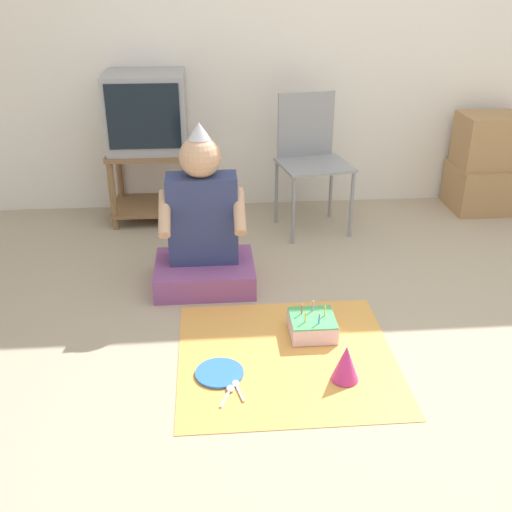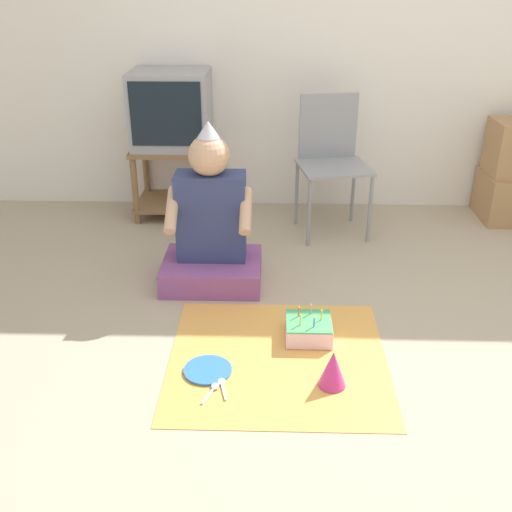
# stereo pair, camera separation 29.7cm
# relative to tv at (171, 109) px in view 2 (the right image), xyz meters

# --- Properties ---
(ground_plane) EXTENTS (16.00, 16.00, 0.00)m
(ground_plane) POSITION_rel_tv_xyz_m (1.27, -1.91, -0.76)
(ground_plane) COLOR tan
(wall_back) EXTENTS (6.40, 0.06, 2.55)m
(wall_back) POSITION_rel_tv_xyz_m (1.27, 0.26, 0.51)
(wall_back) COLOR white
(wall_back) RESTS_ON ground_plane
(tv_stand) EXTENTS (0.57, 0.46, 0.51)m
(tv_stand) POSITION_rel_tv_xyz_m (0.00, -0.00, -0.46)
(tv_stand) COLOR olive
(tv_stand) RESTS_ON ground_plane
(tv) EXTENTS (0.53, 0.44, 0.52)m
(tv) POSITION_rel_tv_xyz_m (0.00, 0.00, 0.00)
(tv) COLOR #99999E
(tv) RESTS_ON tv_stand
(folding_chair) EXTENTS (0.51, 0.48, 0.90)m
(folding_chair) POSITION_rel_tv_xyz_m (1.09, -0.23, -0.24)
(folding_chair) COLOR gray
(folding_chair) RESTS_ON ground_plane
(person_seated) EXTENTS (0.56, 0.44, 0.93)m
(person_seated) POSITION_rel_tv_xyz_m (0.36, -1.03, -0.45)
(person_seated) COLOR #8C4C8C
(person_seated) RESTS_ON ground_plane
(party_cloth) EXTENTS (1.01, 0.97, 0.01)m
(party_cloth) POSITION_rel_tv_xyz_m (0.74, -1.80, -0.76)
(party_cloth) COLOR #EFA84C
(party_cloth) RESTS_ON ground_plane
(birthday_cake) EXTENTS (0.22, 0.22, 0.15)m
(birthday_cake) POSITION_rel_tv_xyz_m (0.89, -1.62, -0.71)
(birthday_cake) COLOR silver
(birthday_cake) RESTS_ON party_cloth
(party_hat_blue) EXTENTS (0.12, 0.12, 0.17)m
(party_hat_blue) POSITION_rel_tv_xyz_m (0.97, -1.99, -0.67)
(party_hat_blue) COLOR #CC338C
(party_hat_blue) RESTS_ON party_cloth
(paper_plate) EXTENTS (0.22, 0.22, 0.01)m
(paper_plate) POSITION_rel_tv_xyz_m (0.42, -1.91, -0.75)
(paper_plate) COLOR blue
(paper_plate) RESTS_ON party_cloth
(plastic_spoon_near) EXTENTS (0.05, 0.14, 0.01)m
(plastic_spoon_near) POSITION_rel_tv_xyz_m (0.49, -2.01, -0.75)
(plastic_spoon_near) COLOR white
(plastic_spoon_near) RESTS_ON party_cloth
(plastic_spoon_far) EXTENTS (0.07, 0.14, 0.01)m
(plastic_spoon_far) POSITION_rel_tv_xyz_m (0.46, -2.04, -0.75)
(plastic_spoon_far) COLOR white
(plastic_spoon_far) RESTS_ON party_cloth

